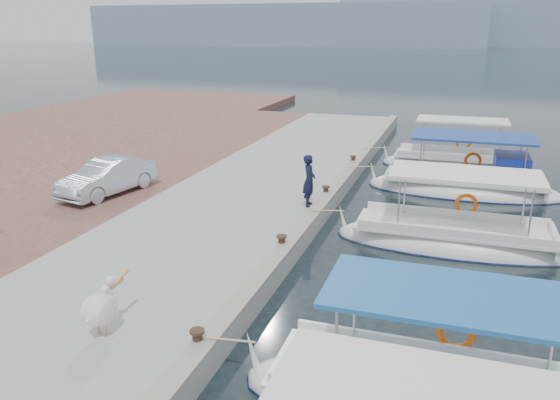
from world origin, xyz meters
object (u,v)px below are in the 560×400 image
(parked_car, at_px, (108,177))
(fishing_caique_e, at_px, (454,165))
(pelican, at_px, (101,308))
(fisherman, at_px, (309,181))
(fishing_caique_c, at_px, (453,242))
(fishing_caique_d, at_px, (466,188))

(parked_car, bearing_deg, fishing_caique_e, 51.86)
(pelican, bearing_deg, parked_car, 124.21)
(fishing_caique_e, xyz_separation_m, fisherman, (-4.44, -8.89, 1.23))
(fishing_caique_c, bearing_deg, fisherman, 169.07)
(fishing_caique_c, height_order, fisherman, fishing_caique_c)
(pelican, xyz_separation_m, fisherman, (1.66, 8.83, 0.32))
(fishing_caique_d, bearing_deg, pelican, -115.52)
(pelican, bearing_deg, fishing_caique_e, 71.00)
(fishing_caique_c, bearing_deg, fishing_caique_e, 90.91)
(fishing_caique_c, distance_m, fishing_caique_e, 9.78)
(fishing_caique_e, distance_m, parked_car, 15.12)
(fishing_caique_d, bearing_deg, fishing_caique_c, -93.35)
(pelican, xyz_separation_m, parked_car, (-5.40, 7.94, 0.08))
(fishing_caique_e, height_order, pelican, fishing_caique_e)
(fishing_caique_d, xyz_separation_m, pelican, (-6.60, -13.83, 0.85))
(parked_car, bearing_deg, fishing_caique_c, 11.49)
(fishing_caique_c, distance_m, fishing_caique_d, 5.90)
(fishing_caique_d, distance_m, parked_car, 13.40)
(fisherman, distance_m, parked_car, 7.12)
(fishing_caique_c, distance_m, parked_car, 11.70)
(pelican, bearing_deg, fishing_caique_d, 64.48)
(fishing_caique_d, height_order, fishing_caique_e, same)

